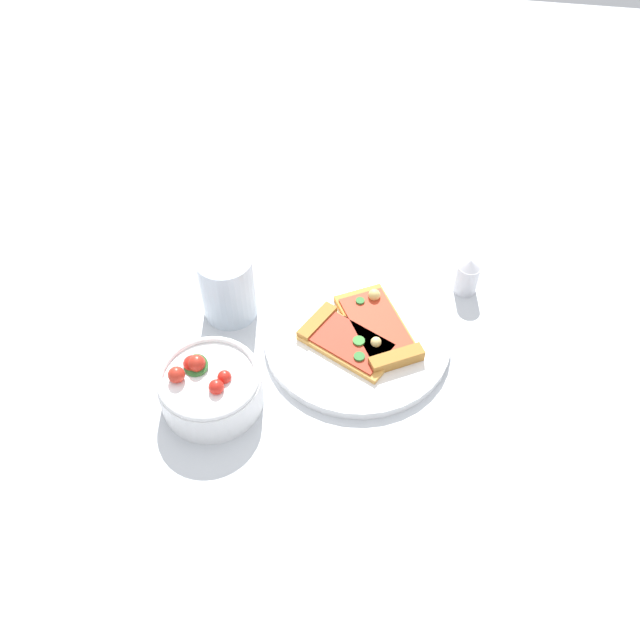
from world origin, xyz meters
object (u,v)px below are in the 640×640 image
at_px(plate, 357,338).
at_px(pizza_slice_near, 380,330).
at_px(pizza_slice_far, 345,338).
at_px(pepper_shaker, 467,276).
at_px(salad_bowl, 210,387).
at_px(soda_glass, 228,287).

relative_size(plate, pizza_slice_near, 1.59).
height_order(pizza_slice_far, pepper_shaker, pepper_shaker).
bearing_deg(pizza_slice_near, plate, 14.54).
height_order(plate, pizza_slice_near, pizza_slice_near).
height_order(pizza_slice_near, salad_bowl, salad_bowl).
distance_m(pizza_slice_far, pepper_shaker, 0.22).
height_order(soda_glass, pepper_shaker, soda_glass).
relative_size(pizza_slice_near, pepper_shaker, 2.69).
bearing_deg(pizza_slice_far, soda_glass, -12.63).
bearing_deg(soda_glass, pizza_slice_far, 167.37).
height_order(pizza_slice_near, pizza_slice_far, pizza_slice_near).
xyz_separation_m(plate, soda_glass, (0.19, -0.03, 0.05)).
height_order(pizza_slice_near, soda_glass, soda_glass).
xyz_separation_m(pizza_slice_near, salad_bowl, (0.21, 0.14, 0.01)).
xyz_separation_m(pizza_slice_near, pizza_slice_far, (0.05, 0.02, -0.00)).
height_order(plate, pepper_shaker, pepper_shaker).
height_order(salad_bowl, soda_glass, soda_glass).
bearing_deg(soda_glass, plate, 172.37).
bearing_deg(pizza_slice_far, pepper_shaker, -139.48).
bearing_deg(pizza_slice_far, plate, -139.62).
xyz_separation_m(plate, pizza_slice_far, (0.02, 0.01, 0.01)).
distance_m(pizza_slice_near, pizza_slice_far, 0.05).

